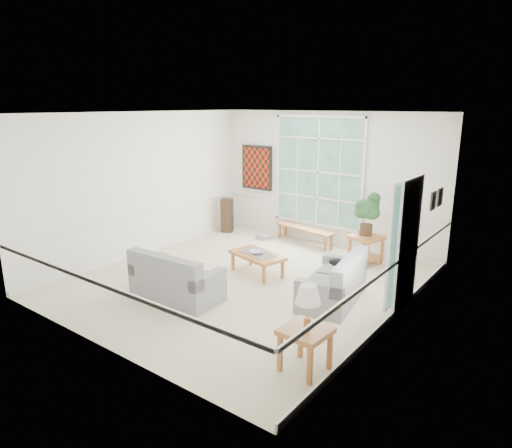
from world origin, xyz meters
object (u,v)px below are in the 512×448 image
at_px(loveseat_right, 333,278).
at_px(loveseat_front, 177,275).
at_px(side_table, 305,349).
at_px(coffee_table, 257,264).
at_px(end_table, 366,249).

bearing_deg(loveseat_right, loveseat_front, -156.03).
relative_size(loveseat_right, side_table, 2.68).
xyz_separation_m(loveseat_right, coffee_table, (-1.73, 0.26, -0.20)).
height_order(loveseat_right, coffee_table, loveseat_right).
bearing_deg(loveseat_front, side_table, -14.61).
bearing_deg(side_table, loveseat_right, 108.88).
height_order(loveseat_front, side_table, loveseat_front).
height_order(coffee_table, end_table, end_table).
xyz_separation_m(loveseat_front, end_table, (1.80, 3.51, -0.12)).
distance_m(loveseat_front, coffee_table, 1.74).
bearing_deg(loveseat_right, coffee_table, 161.70).
bearing_deg(loveseat_front, loveseat_right, 30.69).
relative_size(coffee_table, end_table, 1.88).
xyz_separation_m(loveseat_right, end_table, (-0.34, 2.08, -0.11)).
bearing_deg(end_table, coffee_table, -127.37).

